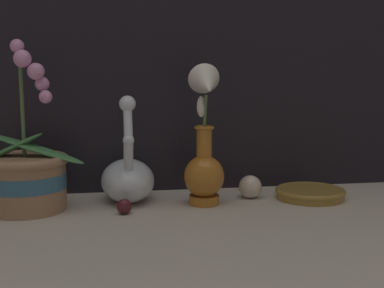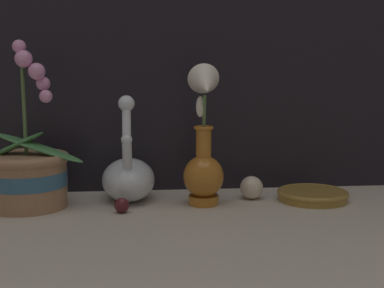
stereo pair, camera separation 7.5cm
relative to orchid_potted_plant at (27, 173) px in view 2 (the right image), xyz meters
name	(u,v)px [view 2 (the right image)]	position (x,y,z in m)	size (l,w,h in m)	color
ground_plane	(180,217)	(0.31, -0.11, -0.07)	(2.80, 2.80, 0.00)	#BCB2A3
orchid_potted_plant	(27,173)	(0.00, 0.00, 0.00)	(0.23, 0.18, 0.35)	#9E7556
swan_figurine	(128,176)	(0.21, 0.04, -0.02)	(0.12, 0.19, 0.23)	silver
blue_vase	(204,150)	(0.37, -0.02, 0.05)	(0.09, 0.12, 0.30)	#B26B23
glass_sphere	(252,188)	(0.48, 0.03, -0.05)	(0.05, 0.05, 0.05)	beige
amber_dish	(313,195)	(0.61, 0.00, -0.06)	(0.16, 0.16, 0.02)	olive
glass_bauble	(122,205)	(0.20, -0.06, -0.06)	(0.03, 0.03, 0.03)	#4C191E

